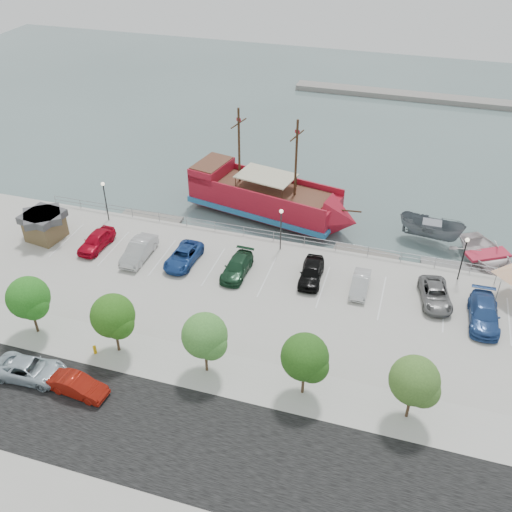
# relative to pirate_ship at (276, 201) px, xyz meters

# --- Properties ---
(ground) EXTENTS (160.00, 160.00, 0.00)m
(ground) POSITION_rel_pirate_ship_xyz_m (2.39, -13.53, -1.96)
(ground) COLOR #4B5D5C
(street) EXTENTS (100.00, 8.00, 0.04)m
(street) POSITION_rel_pirate_ship_xyz_m (2.39, -29.53, -0.95)
(street) COLOR black
(street) RESTS_ON land_slab
(sidewalk) EXTENTS (100.00, 4.00, 0.05)m
(sidewalk) POSITION_rel_pirate_ship_xyz_m (2.39, -23.53, -0.94)
(sidewalk) COLOR #B2B1A9
(sidewalk) RESTS_ON land_slab
(seawall_railing) EXTENTS (50.00, 0.06, 1.00)m
(seawall_railing) POSITION_rel_pirate_ship_xyz_m (2.39, -5.73, -0.43)
(seawall_railing) COLOR gray
(seawall_railing) RESTS_ON land_slab
(far_shore) EXTENTS (40.00, 3.00, 0.80)m
(far_shore) POSITION_rel_pirate_ship_xyz_m (12.39, 41.47, -1.56)
(far_shore) COLOR gray
(far_shore) RESTS_ON ground
(pirate_ship) EXTENTS (18.84, 8.49, 11.68)m
(pirate_ship) POSITION_rel_pirate_ship_xyz_m (0.00, 0.00, 0.00)
(pirate_ship) COLOR maroon
(pirate_ship) RESTS_ON ground
(patrol_boat) EXTENTS (6.71, 3.68, 2.46)m
(patrol_boat) POSITION_rel_pirate_ship_xyz_m (15.72, -0.04, -0.73)
(patrol_boat) COLOR slate
(patrol_boat) RESTS_ON ground
(speedboat) EXTENTS (8.01, 8.77, 1.49)m
(speedboat) POSITION_rel_pirate_ship_xyz_m (20.98, -2.38, -1.21)
(speedboat) COLOR silver
(speedboat) RESTS_ON ground
(dock_west) EXTENTS (6.64, 2.16, 0.37)m
(dock_west) POSITION_rel_pirate_ship_xyz_m (-12.31, -4.33, -1.77)
(dock_west) COLOR gray
(dock_west) RESTS_ON ground
(dock_mid) EXTENTS (6.30, 2.24, 0.35)m
(dock_mid) POSITION_rel_pirate_ship_xyz_m (10.11, -4.33, -1.78)
(dock_mid) COLOR slate
(dock_mid) RESTS_ON ground
(dock_east) EXTENTS (7.89, 2.94, 0.44)m
(dock_east) POSITION_rel_pirate_ship_xyz_m (19.11, -4.33, -1.74)
(dock_east) COLOR slate
(dock_east) RESTS_ON ground
(shed) EXTENTS (3.78, 3.78, 2.74)m
(shed) POSITION_rel_pirate_ship_xyz_m (-19.64, -11.75, 0.51)
(shed) COLOR brown
(shed) RESTS_ON land_slab
(street_van) EXTENTS (5.28, 2.69, 1.43)m
(street_van) POSITION_rel_pirate_ship_xyz_m (-10.25, -27.71, -0.24)
(street_van) COLOR #AEBFC9
(street_van) RESTS_ON street
(street_sedan) EXTENTS (4.31, 1.82, 1.38)m
(street_sedan) POSITION_rel_pirate_ship_xyz_m (-6.21, -28.04, -0.27)
(street_sedan) COLOR maroon
(street_sedan) RESTS_ON street
(fire_hydrant) EXTENTS (0.27, 0.27, 0.78)m
(fire_hydrant) POSITION_rel_pirate_ship_xyz_m (-7.13, -24.33, -0.53)
(fire_hydrant) COLOR #E6AC0D
(fire_hydrant) RESTS_ON sidewalk
(lamp_post_left) EXTENTS (0.36, 0.36, 4.28)m
(lamp_post_left) POSITION_rel_pirate_ship_xyz_m (-15.61, -7.03, 1.98)
(lamp_post_left) COLOR black
(lamp_post_left) RESTS_ON land_slab
(lamp_post_mid) EXTENTS (0.36, 0.36, 4.28)m
(lamp_post_mid) POSITION_rel_pirate_ship_xyz_m (2.39, -7.03, 1.98)
(lamp_post_mid) COLOR black
(lamp_post_mid) RESTS_ON land_slab
(lamp_post_right) EXTENTS (0.36, 0.36, 4.28)m
(lamp_post_right) POSITION_rel_pirate_ship_xyz_m (18.39, -7.03, 1.98)
(lamp_post_right) COLOR black
(lamp_post_right) RESTS_ON land_slab
(tree_b) EXTENTS (3.30, 3.20, 5.00)m
(tree_b) POSITION_rel_pirate_ship_xyz_m (-12.47, -23.60, 2.34)
(tree_b) COLOR #473321
(tree_b) RESTS_ON sidewalk
(tree_c) EXTENTS (3.30, 3.20, 5.00)m
(tree_c) POSITION_rel_pirate_ship_xyz_m (-5.47, -23.60, 2.34)
(tree_c) COLOR #473321
(tree_c) RESTS_ON sidewalk
(tree_d) EXTENTS (3.30, 3.20, 5.00)m
(tree_d) POSITION_rel_pirate_ship_xyz_m (1.53, -23.60, 2.34)
(tree_d) COLOR #473321
(tree_d) RESTS_ON sidewalk
(tree_e) EXTENTS (3.30, 3.20, 5.00)m
(tree_e) POSITION_rel_pirate_ship_xyz_m (8.53, -23.60, 2.34)
(tree_e) COLOR #473321
(tree_e) RESTS_ON sidewalk
(tree_f) EXTENTS (3.30, 3.20, 5.00)m
(tree_f) POSITION_rel_pirate_ship_xyz_m (15.53, -23.60, 2.34)
(tree_f) COLOR #473321
(tree_f) RESTS_ON sidewalk
(parked_car_a) EXTENTS (2.08, 4.63, 1.54)m
(parked_car_a) POSITION_rel_pirate_ship_xyz_m (-14.17, -11.79, -0.18)
(parked_car_a) COLOR #B1061B
(parked_car_a) RESTS_ON land_slab
(parked_car_b) EXTENTS (1.73, 4.93, 1.62)m
(parked_car_b) POSITION_rel_pirate_ship_xyz_m (-9.59, -12.16, -0.14)
(parked_car_b) COLOR #AEAEAE
(parked_car_b) RESTS_ON land_slab
(parked_car_c) EXTENTS (2.45, 5.00, 1.37)m
(parked_car_c) POSITION_rel_pirate_ship_xyz_m (-5.41, -11.69, -0.27)
(parked_car_c) COLOR navy
(parked_car_c) RESTS_ON land_slab
(parked_car_d) EXTENTS (2.06, 4.83, 1.39)m
(parked_car_d) POSITION_rel_pirate_ship_xyz_m (-0.26, -11.84, -0.26)
(parked_car_d) COLOR #163A23
(parked_car_d) RESTS_ON land_slab
(parked_car_e) EXTENTS (2.16, 4.77, 1.59)m
(parked_car_e) POSITION_rel_pirate_ship_xyz_m (6.17, -10.79, -0.16)
(parked_car_e) COLOR black
(parked_car_e) RESTS_ON land_slab
(parked_car_f) EXTENTS (1.43, 4.03, 1.33)m
(parked_car_f) POSITION_rel_pirate_ship_xyz_m (10.44, -11.04, -0.29)
(parked_car_f) COLOR silver
(parked_car_f) RESTS_ON land_slab
(parked_car_g) EXTENTS (3.18, 5.26, 1.37)m
(parked_car_g) POSITION_rel_pirate_ship_xyz_m (16.56, -10.74, -0.27)
(parked_car_g) COLOR slate
(parked_car_g) RESTS_ON land_slab
(parked_car_h) EXTENTS (2.43, 5.55, 1.59)m
(parked_car_h) POSITION_rel_pirate_ship_xyz_m (20.31, -12.21, -0.16)
(parked_car_h) COLOR navy
(parked_car_h) RESTS_ON land_slab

